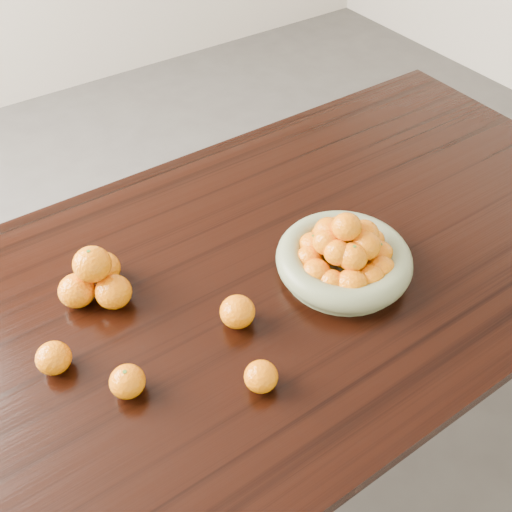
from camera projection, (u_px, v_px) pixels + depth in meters
ground at (263, 430)px, 1.84m from camera, size 5.00×5.00×0.00m
dining_table at (265, 294)px, 1.37m from camera, size 2.00×1.00×0.75m
fruit_bowl at (345, 256)px, 1.27m from camera, size 0.31×0.31×0.16m
orange_pyramid at (96, 278)px, 1.22m from camera, size 0.15×0.16×0.13m
loose_orange_0 at (127, 381)px, 1.06m from camera, size 0.07×0.07×0.06m
loose_orange_1 at (237, 312)px, 1.17m from camera, size 0.07×0.07×0.07m
loose_orange_2 at (261, 377)px, 1.07m from camera, size 0.07×0.07×0.06m
loose_orange_3 at (54, 358)px, 1.09m from camera, size 0.07×0.07×0.06m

